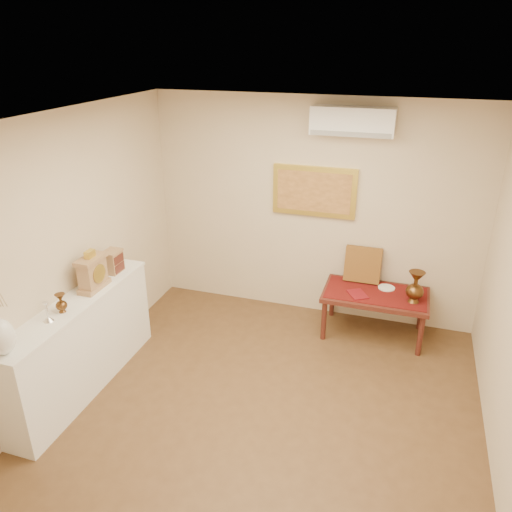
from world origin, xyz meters
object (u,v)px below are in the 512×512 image
at_px(mantel_clock, 93,273).
at_px(display_ledge, 82,345).
at_px(wooden_chest, 113,261).
at_px(low_table, 375,298).
at_px(brass_urn_tall, 416,284).

bearing_deg(mantel_clock, display_ledge, -95.81).
relative_size(display_ledge, wooden_chest, 8.28).
height_order(display_ledge, mantel_clock, mantel_clock).
xyz_separation_m(mantel_clock, wooden_chest, (-0.03, 0.39, -0.05)).
bearing_deg(display_ledge, wooden_chest, 89.92).
relative_size(wooden_chest, low_table, 0.20).
relative_size(display_ledge, low_table, 1.68).
height_order(display_ledge, wooden_chest, wooden_chest).
height_order(wooden_chest, low_table, wooden_chest).
relative_size(mantel_clock, wooden_chest, 1.68).
bearing_deg(mantel_clock, wooden_chest, 94.17).
relative_size(display_ledge, mantel_clock, 4.93).
bearing_deg(low_table, brass_urn_tall, -12.51).
distance_m(display_ledge, low_table, 3.27).
distance_m(wooden_chest, low_table, 2.99).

